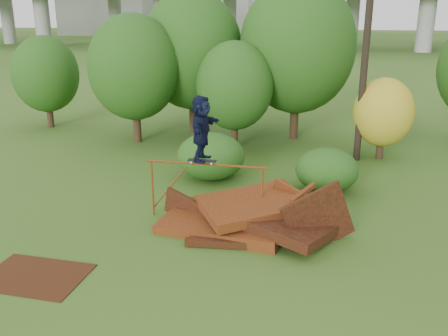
# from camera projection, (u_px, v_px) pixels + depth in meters

# --- Properties ---
(ground) EXTENTS (240.00, 240.00, 0.00)m
(ground) POSITION_uv_depth(u_px,v_px,m) (243.00, 250.00, 13.14)
(ground) COLOR #2D5116
(ground) RESTS_ON ground
(scrap_pile) EXTENTS (5.66, 3.59, 2.16)m
(scrap_pile) POSITION_uv_depth(u_px,v_px,m) (250.00, 218.00, 14.18)
(scrap_pile) COLOR #44200C
(scrap_pile) RESTS_ON ground
(grind_rail) EXTENTS (3.63, 0.30, 1.78)m
(grind_rail) POSITION_uv_depth(u_px,v_px,m) (206.00, 177.00, 14.61)
(grind_rail) COLOR brown
(grind_rail) RESTS_ON ground
(skateboard) EXTENTS (0.85, 0.28, 0.09)m
(skateboard) POSITION_uv_depth(u_px,v_px,m) (202.00, 161.00, 14.47)
(skateboard) COLOR black
(skateboard) RESTS_ON grind_rail
(skater) EXTENTS (0.79, 1.82, 1.90)m
(skater) POSITION_uv_depth(u_px,v_px,m) (202.00, 128.00, 14.17)
(skater) COLOR black
(skater) RESTS_ON skateboard
(flat_plate) EXTENTS (2.52, 1.92, 0.03)m
(flat_plate) POSITION_uv_depth(u_px,v_px,m) (35.00, 276.00, 11.87)
(flat_plate) COLOR #3D1D0D
(flat_plate) RESTS_ON ground
(tree_0) EXTENTS (4.14, 4.14, 5.84)m
(tree_0) POSITION_uv_depth(u_px,v_px,m) (134.00, 68.00, 22.46)
(tree_0) COLOR black
(tree_0) RESTS_ON ground
(tree_1) EXTENTS (4.94, 4.94, 6.87)m
(tree_1) POSITION_uv_depth(u_px,v_px,m) (192.00, 51.00, 24.12)
(tree_1) COLOR black
(tree_1) RESTS_ON ground
(tree_2) EXTENTS (3.36, 3.36, 4.73)m
(tree_2) POSITION_uv_depth(u_px,v_px,m) (235.00, 86.00, 21.61)
(tree_2) COLOR black
(tree_2) RESTS_ON ground
(tree_3) EXTENTS (5.32, 5.32, 7.38)m
(tree_3) POSITION_uv_depth(u_px,v_px,m) (297.00, 47.00, 22.80)
(tree_3) COLOR black
(tree_3) RESTS_ON ground
(tree_4) EXTENTS (2.45, 2.45, 3.39)m
(tree_4) POSITION_uv_depth(u_px,v_px,m) (383.00, 112.00, 20.33)
(tree_4) COLOR black
(tree_4) RESTS_ON ground
(tree_6) EXTENTS (3.37, 3.37, 4.71)m
(tree_6) POSITION_uv_depth(u_px,v_px,m) (46.00, 74.00, 25.45)
(tree_6) COLOR black
(tree_6) RESTS_ON ground
(shrub_left) EXTENTS (2.50, 2.31, 1.73)m
(shrub_left) POSITION_uv_depth(u_px,v_px,m) (211.00, 156.00, 18.29)
(shrub_left) COLOR #164512
(shrub_left) RESTS_ON ground
(shrub_right) EXTENTS (2.15, 1.97, 1.52)m
(shrub_right) POSITION_uv_depth(u_px,v_px,m) (327.00, 170.00, 17.10)
(shrub_right) COLOR #164512
(shrub_right) RESTS_ON ground
(utility_pole) EXTENTS (1.40, 0.28, 8.99)m
(utility_pole) POSITION_uv_depth(u_px,v_px,m) (366.00, 47.00, 19.34)
(utility_pole) COLOR black
(utility_pole) RESTS_ON ground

